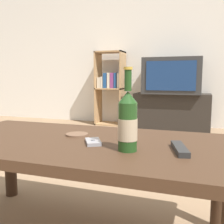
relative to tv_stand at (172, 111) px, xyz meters
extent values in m
cube|color=silver|center=(-0.12, 0.28, 1.05)|extent=(8.00, 0.05, 2.60)
cube|color=#422B1C|center=(-0.12, -2.75, 0.19)|extent=(1.32, 0.66, 0.04)
cylinder|color=#382417|center=(-0.72, -2.48, -0.04)|extent=(0.07, 0.07, 0.42)
cylinder|color=#382417|center=(0.48, -2.48, -0.04)|extent=(0.07, 0.07, 0.42)
cube|color=#28231E|center=(0.00, 0.00, 0.00)|extent=(1.04, 0.40, 0.51)
cube|color=#2D2D2D|center=(0.00, 0.00, 0.50)|extent=(0.78, 0.55, 0.49)
cube|color=navy|center=(0.00, -0.28, 0.50)|extent=(0.64, 0.01, 0.38)
cube|color=tan|center=(-1.14, 0.06, 0.31)|extent=(0.02, 0.30, 1.12)
cube|color=tan|center=(-0.74, 0.06, 0.31)|extent=(0.02, 0.30, 1.12)
cube|color=tan|center=(-0.94, 0.06, -0.24)|extent=(0.42, 0.30, 0.02)
cube|color=tan|center=(-0.94, 0.06, 0.31)|extent=(0.42, 0.30, 0.02)
cube|color=tan|center=(-0.94, 0.06, 0.86)|extent=(0.42, 0.30, 0.02)
cube|color=beige|center=(-1.10, 0.06, 0.40)|extent=(0.05, 0.21, 0.16)
cube|color=beige|center=(-1.05, 0.06, 0.40)|extent=(0.03, 0.21, 0.17)
cube|color=navy|center=(-1.00, 0.06, 0.43)|extent=(0.05, 0.21, 0.23)
cube|color=beige|center=(-0.94, 0.06, 0.43)|extent=(0.04, 0.21, 0.23)
cube|color=#7F3875|center=(-0.89, 0.06, 0.43)|extent=(0.05, 0.21, 0.23)
cube|color=navy|center=(-0.83, 0.06, 0.43)|extent=(0.04, 0.21, 0.23)
cube|color=beige|center=(-0.79, 0.06, 0.43)|extent=(0.04, 0.21, 0.22)
cylinder|color=#1E4219|center=(0.13, -2.84, 0.30)|extent=(0.07, 0.07, 0.18)
cylinder|color=tan|center=(0.13, -2.84, 0.29)|extent=(0.07, 0.07, 0.08)
cone|color=#1E4219|center=(0.13, -2.84, 0.41)|extent=(0.07, 0.07, 0.04)
cylinder|color=#1E4219|center=(0.13, -2.84, 0.47)|extent=(0.03, 0.03, 0.08)
cylinder|color=#B79333|center=(0.13, -2.84, 0.51)|extent=(0.03, 0.03, 0.01)
cube|color=gray|center=(-0.03, -2.79, 0.22)|extent=(0.10, 0.12, 0.01)
cylinder|color=slate|center=(-0.03, -2.79, 0.22)|extent=(0.02, 0.02, 0.00)
cube|color=#282828|center=(0.31, -2.79, 0.22)|extent=(0.08, 0.18, 0.02)
cylinder|color=brown|center=(-0.16, -2.67, 0.21)|extent=(0.10, 0.10, 0.01)
camera|label=1|loc=(0.38, -3.76, 0.48)|focal=42.00mm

